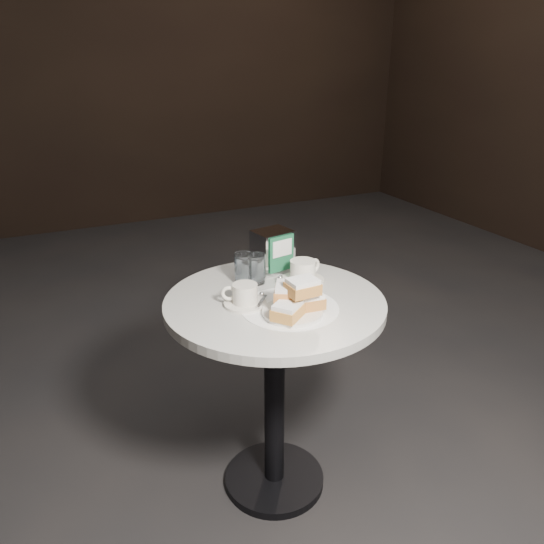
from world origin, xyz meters
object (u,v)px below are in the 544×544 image
at_px(water_glass_right, 256,269).
at_px(cafe_table, 275,353).
at_px(beignet_plate, 295,301).
at_px(water_glass_left, 244,269).
at_px(napkin_dispenser, 273,251).
at_px(coffee_cup_right, 303,273).
at_px(coffee_cup_left, 245,296).

bearing_deg(water_glass_right, cafe_table, -89.44).
height_order(beignet_plate, water_glass_left, beignet_plate).
height_order(water_glass_left, napkin_dispenser, napkin_dispenser).
height_order(coffee_cup_right, water_glass_left, water_glass_left).
distance_m(coffee_cup_left, coffee_cup_right, 0.26).
height_order(cafe_table, coffee_cup_left, coffee_cup_left).
bearing_deg(coffee_cup_right, beignet_plate, -141.78).
xyz_separation_m(cafe_table, water_glass_right, (-0.00, 0.15, 0.25)).
distance_m(coffee_cup_left, water_glass_left, 0.17).
distance_m(water_glass_right, napkin_dispenser, 0.13).
relative_size(water_glass_left, water_glass_right, 1.04).
height_order(coffee_cup_right, water_glass_right, water_glass_right).
bearing_deg(water_glass_left, cafe_table, -77.07).
bearing_deg(beignet_plate, water_glass_left, 98.99).
xyz_separation_m(beignet_plate, coffee_cup_right, (0.14, 0.21, -0.01)).
height_order(coffee_cup_left, coffee_cup_right, coffee_cup_right).
relative_size(beignet_plate, coffee_cup_right, 1.25).
xyz_separation_m(water_glass_left, napkin_dispenser, (0.13, 0.06, 0.02)).
bearing_deg(napkin_dispenser, cafe_table, -124.73).
xyz_separation_m(beignet_plate, coffee_cup_left, (-0.11, 0.13, -0.01)).
bearing_deg(napkin_dispenser, coffee_cup_right, -81.10).
xyz_separation_m(cafe_table, water_glass_left, (-0.04, 0.16, 0.25)).
height_order(cafe_table, water_glass_right, water_glass_right).
relative_size(cafe_table, beignet_plate, 3.21).
relative_size(beignet_plate, napkin_dispenser, 1.57).
xyz_separation_m(coffee_cup_left, water_glass_right, (0.10, 0.14, 0.02)).
xyz_separation_m(coffee_cup_left, coffee_cup_right, (0.25, 0.08, 0.00)).
bearing_deg(cafe_table, water_glass_left, 102.93).
xyz_separation_m(water_glass_right, napkin_dispenser, (0.10, 0.07, 0.03)).
bearing_deg(cafe_table, coffee_cup_left, 178.91).
distance_m(coffee_cup_left, water_glass_right, 0.18).
bearing_deg(coffee_cup_right, water_glass_right, 139.09).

